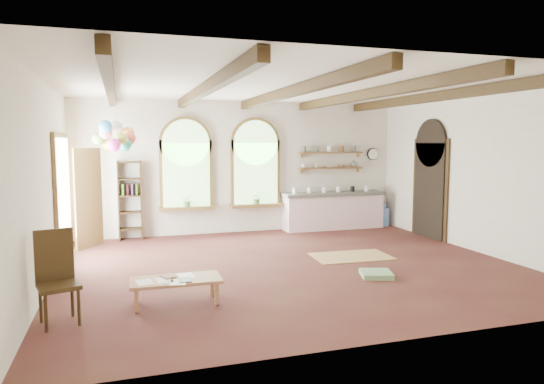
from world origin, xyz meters
name	(u,v)px	position (x,y,z in m)	size (l,w,h in m)	color
floor	(290,266)	(0.00, 0.00, 0.00)	(8.00, 8.00, 0.00)	#532C22
ceiling_beams	(291,92)	(0.00, 0.00, 3.10)	(6.20, 6.80, 0.18)	#362511
window_left	(186,167)	(-1.40, 3.43, 1.63)	(1.30, 0.28, 2.20)	brown
window_right	(256,166)	(0.30, 3.43, 1.63)	(1.30, 0.28, 2.20)	brown
left_doorway	(63,199)	(-3.95, 1.80, 1.15)	(0.10, 1.90, 2.50)	brown
right_doorway	(429,191)	(3.95, 1.50, 1.10)	(0.10, 1.30, 2.40)	black
kitchen_counter	(333,210)	(2.30, 3.20, 0.48)	(2.68, 0.62, 0.94)	#F9D3D9
wall_shelf_lower	(331,168)	(2.30, 3.38, 1.55)	(1.70, 0.24, 0.04)	brown
wall_shelf_upper	(331,153)	(2.30, 3.38, 1.95)	(1.70, 0.24, 0.04)	brown
wall_clock	(373,154)	(3.55, 3.45, 1.90)	(0.32, 0.32, 0.04)	black
bookshelf	(130,200)	(-2.70, 3.32, 0.90)	(0.53, 0.32, 1.80)	#362511
coffee_table	(176,281)	(-2.20, -1.46, 0.31)	(1.25, 0.59, 0.35)	#AC704E
side_chair	(59,297)	(-3.66, -1.77, 0.33)	(0.57, 0.57, 1.15)	#362511
floor_mat	(352,256)	(1.36, 0.27, 0.01)	(1.50, 0.93, 0.02)	tan
floor_cushion	(376,274)	(1.12, -1.10, 0.04)	(0.49, 0.49, 0.09)	#7A9F6E
water_jug_a	(383,216)	(3.75, 3.20, 0.27)	(0.32, 0.32, 0.62)	#5D8EC8
water_jug_b	(368,218)	(3.30, 3.20, 0.23)	(0.27, 0.27, 0.53)	#5D8EC8
balloon_cluster	(115,137)	(-2.96, 2.31, 2.33)	(0.87, 0.90, 1.16)	white
table_book	(163,277)	(-2.37, -1.38, 0.36)	(0.17, 0.24, 0.02)	olive
tablet	(185,280)	(-2.09, -1.58, 0.36)	(0.17, 0.24, 0.01)	black
potted_plant_left	(187,200)	(-1.40, 3.32, 0.85)	(0.27, 0.23, 0.30)	#598C4C
potted_plant_right	(257,198)	(0.30, 3.32, 0.85)	(0.27, 0.23, 0.30)	#598C4C
shelf_cup_a	(304,166)	(1.55, 3.38, 1.62)	(0.12, 0.10, 0.10)	white
shelf_cup_b	(316,166)	(1.90, 3.38, 1.62)	(0.10, 0.10, 0.09)	beige
shelf_bowl_a	(329,166)	(2.25, 3.38, 1.60)	(0.22, 0.22, 0.05)	beige
shelf_bowl_b	(341,166)	(2.60, 3.38, 1.60)	(0.20, 0.20, 0.06)	#8C664C
shelf_vase	(354,163)	(2.95, 3.38, 1.67)	(0.18, 0.18, 0.19)	slate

